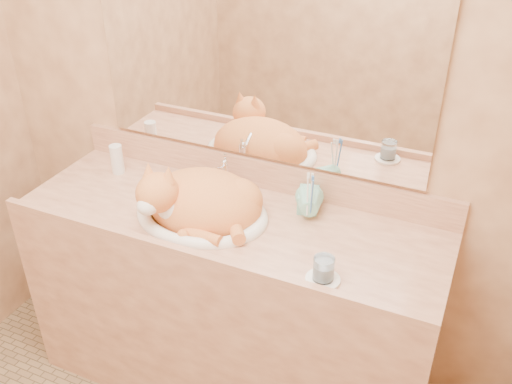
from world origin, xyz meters
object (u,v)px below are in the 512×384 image
at_px(vanity_counter, 231,305).
at_px(sink_basin, 201,198).
at_px(cat, 198,199).
at_px(water_glass, 324,269).
at_px(soap_dispenser, 307,197).
at_px(toothbrush_cup, 309,211).

distance_m(vanity_counter, sink_basin, 0.51).
bearing_deg(cat, water_glass, -22.71).
bearing_deg(cat, vanity_counter, 8.13).
distance_m(cat, soap_dispenser, 0.40).
bearing_deg(toothbrush_cup, sink_basin, -162.54).
distance_m(vanity_counter, soap_dispenser, 0.58).
bearing_deg(vanity_counter, soap_dispenser, 27.69).
distance_m(toothbrush_cup, water_glass, 0.33).
relative_size(vanity_counter, water_glass, 20.30).
height_order(sink_basin, toothbrush_cup, sink_basin).
height_order(vanity_counter, toothbrush_cup, toothbrush_cup).
bearing_deg(soap_dispenser, toothbrush_cup, -75.01).
xyz_separation_m(sink_basin, cat, (-0.01, -0.01, -0.00)).
distance_m(soap_dispenser, water_glass, 0.37).
xyz_separation_m(vanity_counter, soap_dispenser, (0.26, 0.13, 0.51)).
bearing_deg(water_glass, vanity_counter, 156.03).
relative_size(vanity_counter, sink_basin, 3.24).
bearing_deg(cat, sink_basin, 27.88).
xyz_separation_m(vanity_counter, sink_basin, (-0.10, -0.02, 0.50)).
bearing_deg(soap_dispenser, sink_basin, -170.96).
bearing_deg(toothbrush_cup, soap_dispenser, 119.52).
bearing_deg(sink_basin, soap_dispenser, 35.03).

